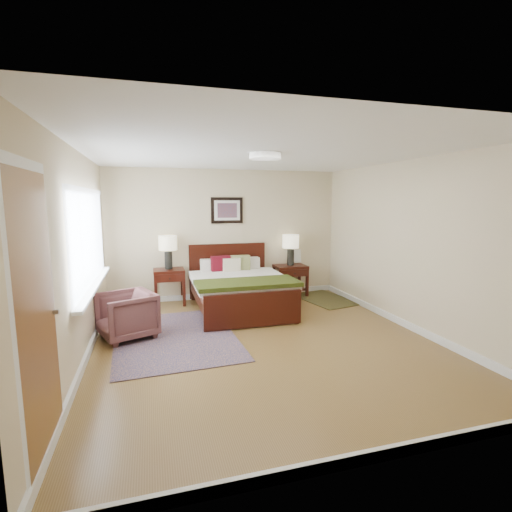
# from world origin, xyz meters

# --- Properties ---
(floor) EXTENTS (5.00, 5.00, 0.00)m
(floor) POSITION_xyz_m (0.00, 0.00, 0.00)
(floor) COLOR brown
(floor) RESTS_ON ground
(back_wall) EXTENTS (4.50, 0.04, 2.50)m
(back_wall) POSITION_xyz_m (0.00, 2.50, 1.25)
(back_wall) COLOR beige
(back_wall) RESTS_ON ground
(front_wall) EXTENTS (4.50, 0.04, 2.50)m
(front_wall) POSITION_xyz_m (0.00, -2.50, 1.25)
(front_wall) COLOR beige
(front_wall) RESTS_ON ground
(left_wall) EXTENTS (0.04, 5.00, 2.50)m
(left_wall) POSITION_xyz_m (-2.25, 0.00, 1.25)
(left_wall) COLOR beige
(left_wall) RESTS_ON ground
(right_wall) EXTENTS (0.04, 5.00, 2.50)m
(right_wall) POSITION_xyz_m (2.25, 0.00, 1.25)
(right_wall) COLOR beige
(right_wall) RESTS_ON ground
(ceiling) EXTENTS (4.50, 5.00, 0.02)m
(ceiling) POSITION_xyz_m (0.00, 0.00, 2.50)
(ceiling) COLOR white
(ceiling) RESTS_ON back_wall
(window) EXTENTS (0.11, 2.72, 1.32)m
(window) POSITION_xyz_m (-2.20, 0.70, 1.38)
(window) COLOR silver
(window) RESTS_ON left_wall
(door) EXTENTS (0.06, 1.00, 2.18)m
(door) POSITION_xyz_m (-2.23, -1.75, 1.07)
(door) COLOR silver
(door) RESTS_ON ground
(ceil_fixture) EXTENTS (0.44, 0.44, 0.08)m
(ceil_fixture) POSITION_xyz_m (0.00, 0.00, 2.47)
(ceil_fixture) COLOR white
(ceil_fixture) RESTS_ON ceiling
(bed) EXTENTS (1.63, 1.96, 1.05)m
(bed) POSITION_xyz_m (0.00, 1.54, 0.49)
(bed) COLOR #370D08
(bed) RESTS_ON ground
(wall_art) EXTENTS (0.62, 0.05, 0.50)m
(wall_art) POSITION_xyz_m (0.00, 2.47, 1.72)
(wall_art) COLOR black
(wall_art) RESTS_ON back_wall
(nightstand_left) EXTENTS (0.55, 0.50, 0.66)m
(nightstand_left) POSITION_xyz_m (-1.14, 2.25, 0.53)
(nightstand_left) COLOR #370D08
(nightstand_left) RESTS_ON ground
(nightstand_right) EXTENTS (0.62, 0.47, 0.62)m
(nightstand_right) POSITION_xyz_m (1.25, 2.26, 0.38)
(nightstand_right) COLOR #370D08
(nightstand_right) RESTS_ON ground
(lamp_left) EXTENTS (0.33, 0.33, 0.61)m
(lamp_left) POSITION_xyz_m (-1.14, 2.27, 1.09)
(lamp_left) COLOR black
(lamp_left) RESTS_ON nightstand_left
(lamp_right) EXTENTS (0.33, 0.33, 0.61)m
(lamp_right) POSITION_xyz_m (1.25, 2.27, 1.04)
(lamp_right) COLOR black
(lamp_right) RESTS_ON nightstand_right
(armchair) EXTENTS (0.92, 0.91, 0.65)m
(armchair) POSITION_xyz_m (-1.80, 0.66, 0.32)
(armchair) COLOR brown
(armchair) RESTS_ON ground
(rug_persian) EXTENTS (1.73, 2.36, 0.01)m
(rug_persian) POSITION_xyz_m (-1.16, 0.50, 0.01)
(rug_persian) COLOR #0D1645
(rug_persian) RESTS_ON ground
(rug_navy) EXTENTS (1.09, 1.41, 0.01)m
(rug_navy) POSITION_xyz_m (1.80, 1.77, 0.01)
(rug_navy) COLOR black
(rug_navy) RESTS_ON ground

